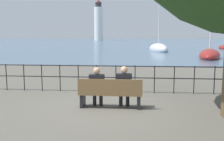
% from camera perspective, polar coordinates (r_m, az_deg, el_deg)
% --- Properties ---
extents(ground_plane, '(1000.00, 1000.00, 0.00)m').
position_cam_1_polar(ground_plane, '(7.65, -0.35, -8.41)').
color(ground_plane, '#605B51').
extents(harbor_water, '(600.00, 300.00, 0.01)m').
position_cam_1_polar(harbor_water, '(167.84, 5.16, 7.01)').
color(harbor_water, slate).
rests_on(harbor_water, ground_plane).
extents(park_bench, '(1.90, 0.45, 0.90)m').
position_cam_1_polar(park_bench, '(7.48, -0.41, -5.33)').
color(park_bench, brown).
rests_on(park_bench, ground_plane).
extents(seated_person_left, '(0.45, 0.35, 1.22)m').
position_cam_1_polar(seated_person_left, '(7.55, -3.45, -3.38)').
color(seated_person_left, black).
rests_on(seated_person_left, ground_plane).
extents(seated_person_right, '(0.46, 0.35, 1.26)m').
position_cam_1_polar(seated_person_right, '(7.47, 2.79, -3.34)').
color(seated_person_right, black).
rests_on(seated_person_right, ground_plane).
extents(promenade_railing, '(11.72, 0.04, 1.05)m').
position_cam_1_polar(promenade_railing, '(9.51, 0.88, -0.92)').
color(promenade_railing, black).
rests_on(promenade_railing, ground_plane).
extents(sailboat_0, '(3.35, 5.76, 10.24)m').
position_cam_1_polar(sailboat_0, '(36.56, 10.55, 4.90)').
color(sailboat_0, silver).
rests_on(sailboat_0, ground_plane).
extents(sailboat_2, '(3.56, 6.02, 10.21)m').
position_cam_1_polar(sailboat_2, '(26.53, 21.41, 3.33)').
color(sailboat_2, maroon).
rests_on(sailboat_2, ground_plane).
extents(harbor_lighthouse, '(4.98, 4.98, 23.15)m').
position_cam_1_polar(harbor_lighthouse, '(148.11, -3.10, 11.09)').
color(harbor_lighthouse, white).
rests_on(harbor_lighthouse, ground_plane).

